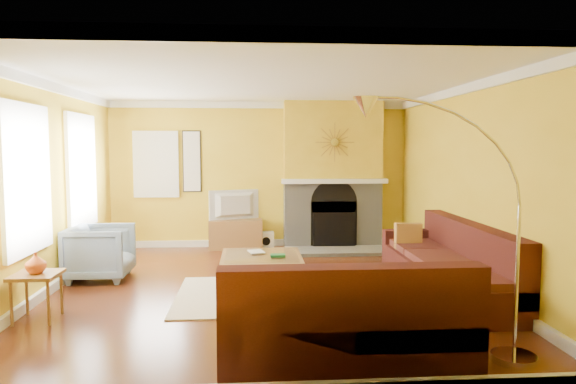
{
  "coord_description": "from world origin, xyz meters",
  "views": [
    {
      "loc": [
        -0.15,
        -6.62,
        1.86
      ],
      "look_at": [
        0.35,
        0.4,
        1.25
      ],
      "focal_mm": 32.0,
      "sensor_mm": 36.0,
      "label": 1
    }
  ],
  "objects": [
    {
      "name": "media_console",
      "position": [
        -0.44,
        2.76,
        0.27
      ],
      "size": [
        0.97,
        0.44,
        0.53
      ],
      "primitive_type": "cube",
      "color": "olive",
      "rests_on": "floor"
    },
    {
      "name": "mantel",
      "position": [
        1.35,
        2.56,
        1.25
      ],
      "size": [
        1.92,
        0.22,
        0.08
      ],
      "primitive_type": "cube",
      "color": "white",
      "rests_on": "fireplace"
    },
    {
      "name": "wall_art",
      "position": [
        -1.25,
        2.97,
        1.6
      ],
      "size": [
        0.34,
        0.04,
        1.14
      ],
      "primitive_type": "cube",
      "color": "white",
      "rests_on": "wall_back"
    },
    {
      "name": "ceiling",
      "position": [
        0.0,
        0.0,
        2.71
      ],
      "size": [
        5.5,
        6.0,
        0.02
      ],
      "primitive_type": "cube",
      "color": "white",
      "rests_on": "ground"
    },
    {
      "name": "rug",
      "position": [
        0.1,
        -0.28,
        0.01
      ],
      "size": [
        2.4,
        1.8,
        0.02
      ],
      "primitive_type": "cube",
      "color": "beige",
      "rests_on": "floor"
    },
    {
      "name": "wall_front",
      "position": [
        0.0,
        -3.01,
        1.35
      ],
      "size": [
        5.5,
        0.02,
        2.7
      ],
      "primitive_type": "cube",
      "color": "gold",
      "rests_on": "ground"
    },
    {
      "name": "subwoofer",
      "position": [
        0.11,
        2.8,
        0.15
      ],
      "size": [
        0.29,
        0.29,
        0.29
      ],
      "primitive_type": "cube",
      "color": "white",
      "rests_on": "floor"
    },
    {
      "name": "window_back",
      "position": [
        -1.9,
        2.96,
        1.55
      ],
      "size": [
        0.82,
        0.06,
        1.22
      ],
      "primitive_type": "cube",
      "color": "white",
      "rests_on": "wall_back"
    },
    {
      "name": "wall_back",
      "position": [
        0.0,
        3.01,
        1.35
      ],
      "size": [
        5.5,
        0.02,
        2.7
      ],
      "primitive_type": "cube",
      "color": "gold",
      "rests_on": "ground"
    },
    {
      "name": "sectional_sofa",
      "position": [
        1.16,
        -0.82,
        0.45
      ],
      "size": [
        3.18,
        3.75,
        0.9
      ],
      "primitive_type": null,
      "color": "#471916",
      "rests_on": "floor"
    },
    {
      "name": "arc_lamp",
      "position": [
        1.5,
        -2.45,
        1.13
      ],
      "size": [
        1.43,
        0.36,
        2.27
      ],
      "primitive_type": null,
      "color": "silver",
      "rests_on": "floor"
    },
    {
      "name": "wall_right",
      "position": [
        2.76,
        0.0,
        1.35
      ],
      "size": [
        0.02,
        6.0,
        2.7
      ],
      "primitive_type": "cube",
      "color": "gold",
      "rests_on": "ground"
    },
    {
      "name": "wall_left",
      "position": [
        -2.76,
        0.0,
        1.35
      ],
      "size": [
        0.02,
        6.0,
        2.7
      ],
      "primitive_type": "cube",
      "color": "gold",
      "rests_on": "ground"
    },
    {
      "name": "coffee_table",
      "position": [
        -0.03,
        0.17,
        0.21
      ],
      "size": [
        1.07,
        1.07,
        0.42
      ],
      "primitive_type": null,
      "color": "white",
      "rests_on": "floor"
    },
    {
      "name": "book",
      "position": [
        -0.19,
        0.28,
        0.43
      ],
      "size": [
        0.25,
        0.3,
        0.03
      ],
      "primitive_type": "imported",
      "rotation": [
        0.0,
        0.0,
        0.26
      ],
      "color": "white",
      "rests_on": "coffee_table"
    },
    {
      "name": "window_left_near",
      "position": [
        -2.72,
        1.3,
        1.5
      ],
      "size": [
        0.06,
        1.22,
        1.72
      ],
      "primitive_type": "cube",
      "color": "white",
      "rests_on": "wall_left"
    },
    {
      "name": "crown_molding",
      "position": [
        0.0,
        0.0,
        2.64
      ],
      "size": [
        5.5,
        6.0,
        0.12
      ],
      "primitive_type": null,
      "color": "white",
      "rests_on": "ceiling"
    },
    {
      "name": "baseboard",
      "position": [
        0.0,
        0.0,
        0.06
      ],
      "size": [
        5.5,
        6.0,
        0.12
      ],
      "primitive_type": null,
      "color": "white",
      "rests_on": "floor"
    },
    {
      "name": "hearth",
      "position": [
        1.35,
        2.25,
        0.03
      ],
      "size": [
        1.8,
        0.7,
        0.06
      ],
      "primitive_type": "cube",
      "color": "gray",
      "rests_on": "floor"
    },
    {
      "name": "tv",
      "position": [
        -0.44,
        2.76,
        0.81
      ],
      "size": [
        0.93,
        0.44,
        0.55
      ],
      "primitive_type": "imported",
      "rotation": [
        0.0,
        0.0,
        3.49
      ],
      "color": "black",
      "rests_on": "media_console"
    },
    {
      "name": "side_table",
      "position": [
        -2.46,
        -1.04,
        0.26
      ],
      "size": [
        0.47,
        0.47,
        0.51
      ],
      "primitive_type": null,
      "color": "olive",
      "rests_on": "floor"
    },
    {
      "name": "fireplace",
      "position": [
        1.35,
        2.8,
        1.35
      ],
      "size": [
        1.8,
        0.4,
        2.7
      ],
      "primitive_type": null,
      "color": "gray",
      "rests_on": "floor"
    },
    {
      "name": "vase",
      "position": [
        -2.46,
        -1.04,
        0.63
      ],
      "size": [
        0.22,
        0.22,
        0.23
      ],
      "primitive_type": "imported",
      "color": "#D8591E",
      "rests_on": "side_table"
    },
    {
      "name": "window_left_far",
      "position": [
        -2.72,
        -0.6,
        1.5
      ],
      "size": [
        0.06,
        1.22,
        1.72
      ],
      "primitive_type": "cube",
      "color": "white",
      "rests_on": "wall_left"
    },
    {
      "name": "sunburst",
      "position": [
        1.35,
        2.57,
        1.95
      ],
      "size": [
        0.7,
        0.04,
        0.7
      ],
      "primitive_type": null,
      "color": "olive",
      "rests_on": "fireplace"
    },
    {
      "name": "floor",
      "position": [
        0.0,
        0.0,
        -0.01
      ],
      "size": [
        5.5,
        6.0,
        0.02
      ],
      "primitive_type": "cube",
      "color": "#602B14",
      "rests_on": "ground"
    },
    {
      "name": "armchair",
      "position": [
        -2.29,
        0.67,
        0.39
      ],
      "size": [
        0.85,
        0.82,
        0.77
      ],
      "primitive_type": "imported",
      "rotation": [
        0.0,
        0.0,
        1.57
      ],
      "color": "slate",
      "rests_on": "floor"
    }
  ]
}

